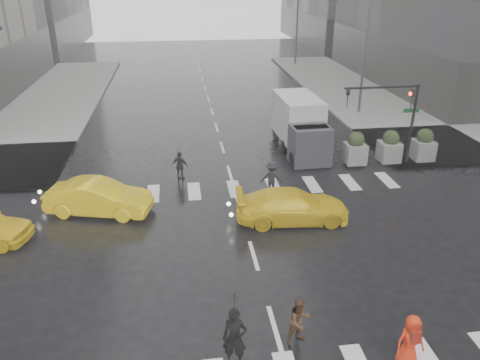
{
  "coord_description": "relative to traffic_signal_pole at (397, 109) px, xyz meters",
  "views": [
    {
      "loc": [
        -2.55,
        -14.91,
        10.0
      ],
      "look_at": [
        -0.26,
        2.0,
        2.29
      ],
      "focal_mm": 35.0,
      "sensor_mm": 36.0,
      "label": 1
    }
  ],
  "objects": [
    {
      "name": "ground",
      "position": [
        -9.01,
        -8.01,
        -3.22
      ],
      "size": [
        120.0,
        120.0,
        0.0
      ],
      "primitive_type": "plane",
      "color": "black",
      "rests_on": "ground"
    },
    {
      "name": "sidewalk_ne",
      "position": [
        10.49,
        9.49,
        -3.14
      ],
      "size": [
        35.0,
        35.0,
        0.15
      ],
      "primitive_type": "cube",
      "color": "gray",
      "rests_on": "ground"
    },
    {
      "name": "road_markings",
      "position": [
        -9.01,
        -8.01,
        -3.21
      ],
      "size": [
        18.0,
        48.0,
        0.01
      ],
      "primitive_type": null,
      "color": "silver",
      "rests_on": "ground"
    },
    {
      "name": "traffic_signal_pole",
      "position": [
        0.0,
        0.0,
        0.0
      ],
      "size": [
        4.45,
        0.42,
        4.5
      ],
      "color": "black",
      "rests_on": "ground"
    },
    {
      "name": "street_lamp_near",
      "position": [
        1.86,
        9.99,
        1.73
      ],
      "size": [
        2.15,
        0.22,
        9.0
      ],
      "color": "#59595B",
      "rests_on": "ground"
    },
    {
      "name": "street_lamp_far",
      "position": [
        1.86,
        29.99,
        1.73
      ],
      "size": [
        2.15,
        0.22,
        9.0
      ],
      "color": "#59595B",
      "rests_on": "ground"
    },
    {
      "name": "planter_west",
      "position": [
        -2.01,
        0.19,
        -2.23
      ],
      "size": [
        1.1,
        1.1,
        1.8
      ],
      "color": "gray",
      "rests_on": "ground"
    },
    {
      "name": "planter_mid",
      "position": [
        -0.01,
        0.19,
        -2.23
      ],
      "size": [
        1.1,
        1.1,
        1.8
      ],
      "color": "gray",
      "rests_on": "ground"
    },
    {
      "name": "planter_east",
      "position": [
        1.99,
        0.19,
        -2.23
      ],
      "size": [
        1.1,
        1.1,
        1.8
      ],
      "color": "gray",
      "rests_on": "ground"
    },
    {
      "name": "pedestrian_black",
      "position": [
        -10.39,
        -13.26,
        -1.65
      ],
      "size": [
        1.16,
        1.17,
        2.43
      ],
      "rotation": [
        0.0,
        0.0,
        -0.23
      ],
      "color": "black",
      "rests_on": "ground"
    },
    {
      "name": "pedestrian_brown",
      "position": [
        -8.43,
        -12.65,
        -2.46
      ],
      "size": [
        0.9,
        0.82,
        1.51
      ],
      "primitive_type": "imported",
      "rotation": [
        0.0,
        0.0,
        0.41
      ],
      "color": "#462C19",
      "rests_on": "ground"
    },
    {
      "name": "pedestrian_orange",
      "position": [
        -5.68,
        -13.91,
        -2.39
      ],
      "size": [
        0.82,
        0.55,
        1.63
      ],
      "rotation": [
        0.0,
        0.0,
        0.04
      ],
      "color": "red",
      "rests_on": "ground"
    },
    {
      "name": "pedestrian_far_a",
      "position": [
        -11.62,
        -0.53,
        -2.44
      ],
      "size": [
        1.06,
        0.91,
        1.55
      ],
      "primitive_type": "imported",
      "rotation": [
        0.0,
        0.0,
        2.66
      ],
      "color": "black",
      "rests_on": "ground"
    },
    {
      "name": "pedestrian_far_b",
      "position": [
        -7.28,
        -2.74,
        -2.39
      ],
      "size": [
        1.18,
        0.81,
        1.66
      ],
      "primitive_type": "imported",
      "rotation": [
        0.0,
        0.0,
        2.92
      ],
      "color": "black",
      "rests_on": "ground"
    },
    {
      "name": "taxi_mid",
      "position": [
        -15.28,
        -3.7,
        -2.46
      ],
      "size": [
        4.85,
        2.69,
        1.52
      ],
      "primitive_type": "imported",
      "rotation": [
        0.0,
        0.0,
        1.32
      ],
      "color": "yellow",
      "rests_on": "ground"
    },
    {
      "name": "taxi_rear",
      "position": [
        -6.91,
        -5.51,
        -2.51
      ],
      "size": [
        4.41,
        2.23,
        1.41
      ],
      "primitive_type": "imported",
      "rotation": [
        0.0,
        0.0,
        1.51
      ],
      "color": "yellow",
      "rests_on": "ground"
    },
    {
      "name": "box_truck",
      "position": [
        -4.47,
        2.74,
        -1.54
      ],
      "size": [
        2.22,
        5.93,
        3.15
      ],
      "rotation": [
        0.0,
        0.0,
        0.03
      ],
      "color": "silver",
      "rests_on": "ground"
    }
  ]
}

